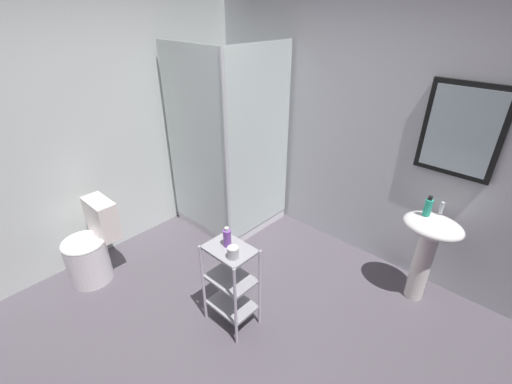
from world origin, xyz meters
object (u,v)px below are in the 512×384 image
(rinse_cup, at_px, (233,253))
(toilet, at_px, (91,249))
(hand_soap_bottle, at_px, (428,207))
(storage_cart, at_px, (231,280))
(shower_stall, at_px, (230,189))
(conditioner_bottle_purple, at_px, (227,238))
(pedestal_sink, at_px, (428,243))

(rinse_cup, bearing_deg, toilet, -162.58)
(hand_soap_bottle, bearing_deg, rinse_cup, -121.02)
(storage_cart, relative_size, rinse_cup, 8.24)
(toilet, relative_size, hand_soap_bottle, 4.38)
(toilet, xyz_separation_m, storage_cart, (1.33, 0.50, 0.12))
(shower_stall, relative_size, storage_cart, 2.70)
(shower_stall, xyz_separation_m, conditioner_bottle_purple, (1.00, -0.97, 0.35))
(pedestal_sink, xyz_separation_m, storage_cart, (-0.98, -1.29, -0.14))
(shower_stall, height_order, toilet, shower_stall)
(pedestal_sink, height_order, toilet, pedestal_sink)
(storage_cart, distance_m, hand_soap_bottle, 1.65)
(shower_stall, relative_size, conditioner_bottle_purple, 12.60)
(shower_stall, bearing_deg, pedestal_sink, 8.62)
(storage_cart, bearing_deg, toilet, -159.36)
(hand_soap_bottle, bearing_deg, pedestal_sink, -8.72)
(toilet, relative_size, storage_cart, 1.03)
(conditioner_bottle_purple, distance_m, rinse_cup, 0.15)
(pedestal_sink, xyz_separation_m, rinse_cup, (-0.89, -1.34, 0.21))
(pedestal_sink, bearing_deg, hand_soap_bottle, 171.28)
(rinse_cup, bearing_deg, pedestal_sink, 56.46)
(conditioner_bottle_purple, bearing_deg, toilet, -158.33)
(rinse_cup, bearing_deg, conditioner_bottle_purple, 152.48)
(conditioner_bottle_purple, relative_size, rinse_cup, 1.77)
(storage_cart, distance_m, conditioner_bottle_purple, 0.38)
(shower_stall, height_order, pedestal_sink, shower_stall)
(pedestal_sink, bearing_deg, toilet, -142.32)
(shower_stall, relative_size, hand_soap_bottle, 11.54)
(rinse_cup, bearing_deg, hand_soap_bottle, 58.98)
(pedestal_sink, height_order, storage_cart, pedestal_sink)
(pedestal_sink, distance_m, rinse_cup, 1.62)
(conditioner_bottle_purple, bearing_deg, pedestal_sink, 51.34)
(hand_soap_bottle, bearing_deg, storage_cart, -124.97)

